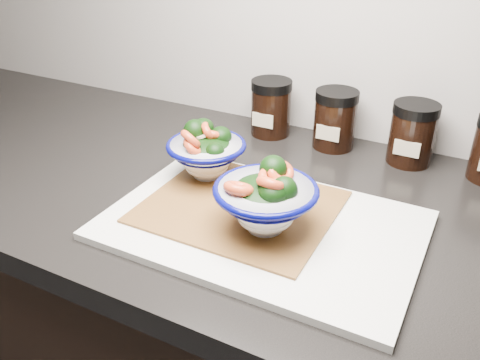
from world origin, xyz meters
The scene contains 8 objects.
countertop centered at (0.00, 1.45, 0.88)m, with size 3.50×0.60×0.04m, color black.
cutting_board centered at (-0.11, 1.37, 0.91)m, with size 0.45×0.30×0.01m, color silver.
bamboo_mat centered at (-0.15, 1.39, 0.91)m, with size 0.28×0.24×0.00m, color brown.
bowl_left centered at (-0.25, 1.45, 0.96)m, with size 0.13×0.13×0.10m.
bowl_right centered at (-0.09, 1.35, 0.96)m, with size 0.15×0.15×0.10m.
spice_jar_a centered at (-0.24, 1.69, 0.96)m, with size 0.08×0.08×0.11m.
spice_jar_b centered at (-0.11, 1.69, 0.96)m, with size 0.08×0.08×0.11m.
spice_jar_c centered at (0.04, 1.69, 0.96)m, with size 0.08×0.08×0.11m.
Camera 1 is at (0.15, 0.80, 1.33)m, focal length 38.00 mm.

